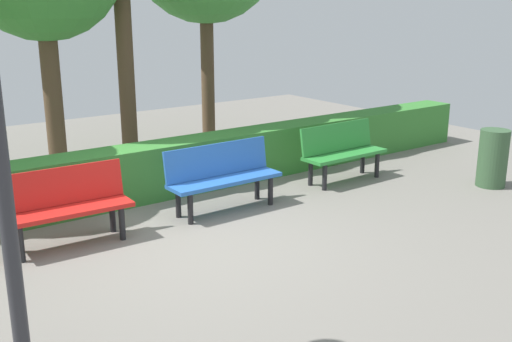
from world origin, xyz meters
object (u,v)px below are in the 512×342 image
Objects in this scene: bench_green at (342,150)px; bench_red at (65,203)px; bench_blue at (222,174)px; trash_bin at (493,158)px.

bench_green is 0.99× the size of bench_red.
bench_green is 4.24m from bench_red.
bench_blue is 1.82× the size of trash_bin.
bench_red is 6.01m from trash_bin.
trash_bin is (-1.57, 1.53, -0.06)m from bench_green.
bench_green is 2.19m from trash_bin.
bench_green is 2.20m from bench_blue.
trash_bin is at bearing 167.78° from bench_red.
bench_blue is (2.20, 0.06, 0.00)m from bench_green.
bench_red reaches higher than trash_bin.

